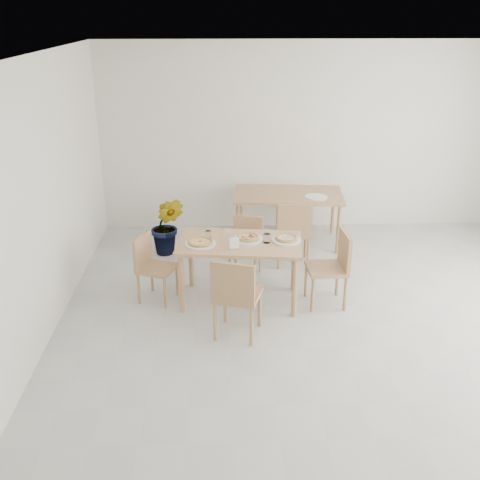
{
  "coord_description": "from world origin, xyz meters",
  "views": [
    {
      "loc": [
        -1.19,
        -4.82,
        3.19
      ],
      "look_at": [
        -0.99,
        1.04,
        0.77
      ],
      "focal_mm": 42.0,
      "sensor_mm": 36.0,
      "label": 1
    }
  ],
  "objects_px": {
    "main_table": "(240,249)",
    "plate_margherita": "(200,244)",
    "chair_back_n": "(283,195)",
    "chair_north": "(246,242)",
    "chair_south": "(236,293)",
    "plate_mushroom": "(286,240)",
    "plate_pepperoni": "(248,239)",
    "chair_east": "(334,263)",
    "tumbler_b": "(208,234)",
    "pizza_mushroom": "(286,238)",
    "tumbler_a": "(267,238)",
    "pizza_margherita": "(200,242)",
    "pizza_pepperoni": "(248,237)",
    "plate_empty": "(316,197)",
    "second_table": "(288,199)",
    "chair_west": "(151,263)",
    "chair_back_s": "(294,229)",
    "napkin_holder": "(234,244)",
    "potted_plant": "(167,226)"
  },
  "relations": [
    {
      "from": "pizza_mushroom",
      "to": "plate_pepperoni",
      "type": "bearing_deg",
      "value": 174.3
    },
    {
      "from": "pizza_pepperoni",
      "to": "second_table",
      "type": "xyz_separation_m",
      "value": [
        0.66,
        1.71,
        -0.11
      ]
    },
    {
      "from": "plate_mushroom",
      "to": "plate_empty",
      "type": "height_order",
      "value": "same"
    },
    {
      "from": "chair_west",
      "to": "potted_plant",
      "type": "distance_m",
      "value": 1.32
    },
    {
      "from": "chair_south",
      "to": "plate_empty",
      "type": "relative_size",
      "value": 2.95
    },
    {
      "from": "plate_pepperoni",
      "to": "pizza_margherita",
      "type": "bearing_deg",
      "value": -167.82
    },
    {
      "from": "tumbler_b",
      "to": "napkin_holder",
      "type": "distance_m",
      "value": 0.44
    },
    {
      "from": "plate_margherita",
      "to": "pizza_mushroom",
      "type": "xyz_separation_m",
      "value": [
        0.97,
        0.07,
        0.02
      ]
    },
    {
      "from": "plate_pepperoni",
      "to": "pizza_pepperoni",
      "type": "bearing_deg",
      "value": 180.0
    },
    {
      "from": "chair_north",
      "to": "chair_back_s",
      "type": "relative_size",
      "value": 0.85
    },
    {
      "from": "chair_north",
      "to": "plate_pepperoni",
      "type": "height_order",
      "value": "plate_pepperoni"
    },
    {
      "from": "plate_margherita",
      "to": "chair_west",
      "type": "bearing_deg",
      "value": 165.53
    },
    {
      "from": "plate_margherita",
      "to": "potted_plant",
      "type": "distance_m",
      "value": 1.59
    },
    {
      "from": "chair_south",
      "to": "potted_plant",
      "type": "xyz_separation_m",
      "value": [
        -0.88,
        2.21,
        -0.11
      ]
    },
    {
      "from": "napkin_holder",
      "to": "chair_back_s",
      "type": "distance_m",
      "value": 1.43
    },
    {
      "from": "chair_north",
      "to": "pizza_pepperoni",
      "type": "height_order",
      "value": "pizza_pepperoni"
    },
    {
      "from": "pizza_mushroom",
      "to": "main_table",
      "type": "bearing_deg",
      "value": -179.68
    },
    {
      "from": "tumbler_b",
      "to": "plate_pepperoni",
      "type": "bearing_deg",
      "value": -9.44
    },
    {
      "from": "chair_east",
      "to": "tumbler_b",
      "type": "height_order",
      "value": "chair_east"
    },
    {
      "from": "chair_north",
      "to": "tumbler_a",
      "type": "bearing_deg",
      "value": -60.11
    },
    {
      "from": "chair_back_n",
      "to": "chair_north",
      "type": "bearing_deg",
      "value": -121.86
    },
    {
      "from": "pizza_pepperoni",
      "to": "plate_margherita",
      "type": "bearing_deg",
      "value": -167.82
    },
    {
      "from": "main_table",
      "to": "plate_margherita",
      "type": "xyz_separation_m",
      "value": [
        -0.45,
        -0.07,
        0.1
      ]
    },
    {
      "from": "chair_north",
      "to": "plate_pepperoni",
      "type": "distance_m",
      "value": 0.73
    },
    {
      "from": "chair_east",
      "to": "chair_back_n",
      "type": "relative_size",
      "value": 1.08
    },
    {
      "from": "chair_north",
      "to": "pizza_margherita",
      "type": "xyz_separation_m",
      "value": [
        -0.55,
        -0.77,
        0.34
      ]
    },
    {
      "from": "plate_pepperoni",
      "to": "chair_back_n",
      "type": "xyz_separation_m",
      "value": [
        0.68,
        2.51,
        -0.29
      ]
    },
    {
      "from": "chair_west",
      "to": "plate_margherita",
      "type": "relative_size",
      "value": 2.3
    },
    {
      "from": "chair_west",
      "to": "napkin_holder",
      "type": "distance_m",
      "value": 1.06
    },
    {
      "from": "chair_west",
      "to": "pizza_pepperoni",
      "type": "relative_size",
      "value": 2.32
    },
    {
      "from": "main_table",
      "to": "second_table",
      "type": "distance_m",
      "value": 1.91
    },
    {
      "from": "chair_south",
      "to": "potted_plant",
      "type": "bearing_deg",
      "value": -51.97
    },
    {
      "from": "plate_pepperoni",
      "to": "potted_plant",
      "type": "xyz_separation_m",
      "value": [
        -1.05,
        1.35,
        -0.34
      ]
    },
    {
      "from": "chair_east",
      "to": "napkin_holder",
      "type": "distance_m",
      "value": 1.18
    },
    {
      "from": "chair_south",
      "to": "chair_east",
      "type": "relative_size",
      "value": 1.03
    },
    {
      "from": "plate_mushroom",
      "to": "chair_back_s",
      "type": "relative_size",
      "value": 0.37
    },
    {
      "from": "pizza_pepperoni",
      "to": "potted_plant",
      "type": "distance_m",
      "value": 1.75
    },
    {
      "from": "plate_pepperoni",
      "to": "chair_north",
      "type": "bearing_deg",
      "value": 88.88
    },
    {
      "from": "chair_west",
      "to": "chair_north",
      "type": "bearing_deg",
      "value": -40.57
    },
    {
      "from": "chair_south",
      "to": "plate_mushroom",
      "type": "height_order",
      "value": "chair_south"
    },
    {
      "from": "plate_mushroom",
      "to": "pizza_mushroom",
      "type": "relative_size",
      "value": 1.3
    },
    {
      "from": "chair_back_s",
      "to": "pizza_mushroom",
      "type": "bearing_deg",
      "value": 80.82
    },
    {
      "from": "tumbler_a",
      "to": "potted_plant",
      "type": "bearing_deg",
      "value": 131.16
    },
    {
      "from": "tumbler_b",
      "to": "second_table",
      "type": "height_order",
      "value": "tumbler_b"
    },
    {
      "from": "tumbler_b",
      "to": "chair_east",
      "type": "bearing_deg",
      "value": -9.17
    },
    {
      "from": "chair_south",
      "to": "plate_pepperoni",
      "type": "distance_m",
      "value": 0.91
    },
    {
      "from": "pizza_pepperoni",
      "to": "tumbler_b",
      "type": "height_order",
      "value": "tumbler_b"
    },
    {
      "from": "chair_west",
      "to": "napkin_holder",
      "type": "xyz_separation_m",
      "value": [
        0.96,
        -0.29,
        0.35
      ]
    },
    {
      "from": "tumbler_b",
      "to": "chair_back_s",
      "type": "height_order",
      "value": "chair_back_s"
    },
    {
      "from": "pizza_margherita",
      "to": "pizza_pepperoni",
      "type": "relative_size",
      "value": 0.96
    }
  ]
}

